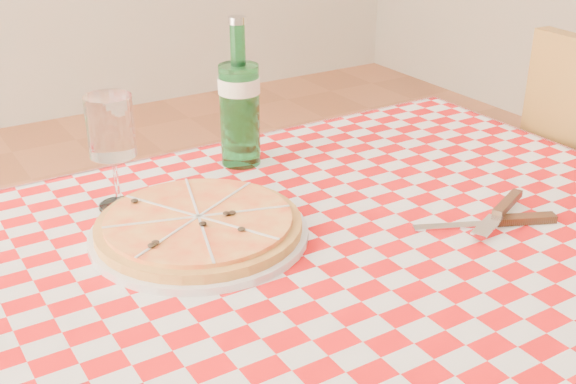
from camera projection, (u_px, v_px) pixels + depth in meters
name	position (u px, v px, depth m)	size (l,w,h in m)	color
dining_table	(318.00, 290.00, 1.18)	(1.20, 0.80, 0.75)	brown
tablecloth	(319.00, 240.00, 1.14)	(1.30, 0.90, 0.01)	#B20B0C
pizza_plate	(199.00, 224.00, 1.13)	(0.34, 0.34, 0.04)	#C58941
water_bottle	(239.00, 93.00, 1.35)	(0.08, 0.08, 0.28)	#19652B
wine_glass	(113.00, 153.00, 1.19)	(0.08, 0.08, 0.20)	white
cutlery	(496.00, 217.00, 1.17)	(0.25, 0.21, 0.03)	silver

